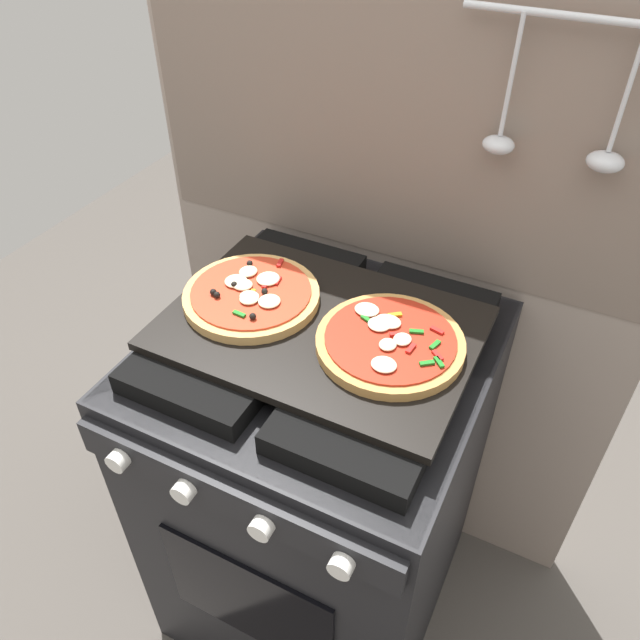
% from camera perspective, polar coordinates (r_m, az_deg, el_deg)
% --- Properties ---
extents(ground_plane, '(4.00, 4.00, 0.00)m').
position_cam_1_polar(ground_plane, '(1.82, 0.00, -22.91)').
color(ground_plane, '#4C4742').
extents(kitchen_backsplash, '(1.10, 0.09, 1.55)m').
position_cam_1_polar(kitchen_backsplash, '(1.41, 6.19, 3.44)').
color(kitchen_backsplash, gray).
rests_on(kitchen_backsplash, ground_plane).
extents(stove, '(0.60, 0.64, 0.90)m').
position_cam_1_polar(stove, '(1.43, -0.03, -14.76)').
color(stove, black).
rests_on(stove, ground_plane).
extents(baking_tray, '(0.54, 0.38, 0.02)m').
position_cam_1_polar(baking_tray, '(1.09, 0.00, -0.72)').
color(baking_tray, black).
rests_on(baking_tray, stove).
extents(pizza_left, '(0.25, 0.25, 0.03)m').
position_cam_1_polar(pizza_left, '(1.14, -6.31, 2.32)').
color(pizza_left, tan).
rests_on(pizza_left, baking_tray).
extents(pizza_right, '(0.25, 0.25, 0.03)m').
position_cam_1_polar(pizza_right, '(1.04, 6.37, -2.09)').
color(pizza_right, '#C18947').
rests_on(pizza_right, baking_tray).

